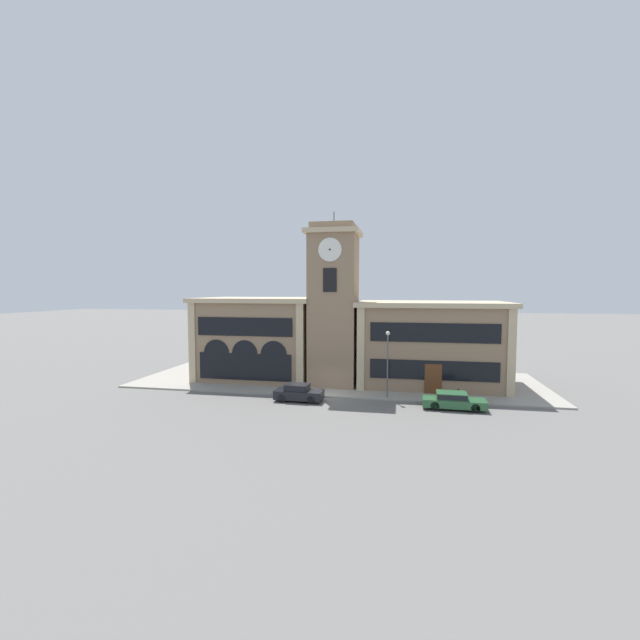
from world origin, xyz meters
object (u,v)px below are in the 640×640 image
(bollard, at_px, (458,395))
(parked_car_near, at_px, (298,392))
(parked_car_mid, at_px, (453,400))
(street_lamp, at_px, (388,354))

(bollard, bearing_deg, parked_car_near, -171.65)
(parked_car_mid, relative_size, bollard, 4.64)
(parked_car_mid, xyz_separation_m, street_lamp, (-5.26, 2.15, 3.23))
(parked_car_mid, relative_size, street_lamp, 0.85)
(parked_car_mid, bearing_deg, street_lamp, 159.35)
(parked_car_mid, bearing_deg, bollard, 73.64)
(parked_car_near, height_order, bollard, parked_car_near)
(street_lamp, bearing_deg, bollard, -1.92)
(parked_car_near, height_order, parked_car_mid, parked_car_near)
(parked_car_near, distance_m, street_lamp, 8.34)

